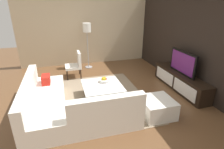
{
  "coord_description": "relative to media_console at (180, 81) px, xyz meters",
  "views": [
    {
      "loc": [
        4.09,
        -0.83,
        2.42
      ],
      "look_at": [
        -0.31,
        0.43,
        0.56
      ],
      "focal_mm": 29.03,
      "sensor_mm": 36.0,
      "label": 1
    }
  ],
  "objects": [
    {
      "name": "accent_chair_near",
      "position": [
        -1.77,
        -2.82,
        0.24
      ],
      "size": [
        0.54,
        0.52,
        0.87
      ],
      "rotation": [
        0.0,
        0.0,
        0.03
      ],
      "color": "black",
      "rests_on": "ground"
    },
    {
      "name": "media_console",
      "position": [
        0.0,
        0.0,
        0.0
      ],
      "size": [
        2.13,
        0.44,
        0.5
      ],
      "color": "black",
      "rests_on": "ground"
    },
    {
      "name": "coffee_table",
      "position": [
        -0.1,
        -2.3,
        -0.05
      ],
      "size": [
        1.04,
        1.01,
        0.38
      ],
      "color": "black",
      "rests_on": "ground"
    },
    {
      "name": "television",
      "position": [
        0.0,
        0.0,
        0.57
      ],
      "size": [
        1.07,
        0.06,
        0.65
      ],
      "color": "black",
      "rests_on": "media_console"
    },
    {
      "name": "floor_lamp",
      "position": [
        -2.62,
        -2.27,
        1.16
      ],
      "size": [
        0.3,
        0.3,
        1.69
      ],
      "color": "#A5A5AA",
      "rests_on": "ground"
    },
    {
      "name": "area_rug",
      "position": [
        -0.1,
        -2.4,
        -0.24
      ],
      "size": [
        2.99,
        2.4,
        0.01
      ],
      "primitive_type": "cube",
      "color": "gray",
      "rests_on": "ground"
    },
    {
      "name": "fruit_bowl",
      "position": [
        -0.28,
        -2.2,
        0.18
      ],
      "size": [
        0.28,
        0.28,
        0.14
      ],
      "color": "silver",
      "rests_on": "coffee_table"
    },
    {
      "name": "sectional_couch",
      "position": [
        0.51,
        -3.28,
        0.03
      ],
      "size": [
        2.4,
        2.34,
        0.81
      ],
      "color": "white",
      "rests_on": "ground"
    },
    {
      "name": "ottoman",
      "position": [
        1.01,
        -1.3,
        -0.05
      ],
      "size": [
        0.7,
        0.7,
        0.4
      ],
      "primitive_type": "cube",
      "color": "white",
      "rests_on": "ground"
    },
    {
      "name": "side_wall_left",
      "position": [
        -3.2,
        -2.2,
        1.15
      ],
      "size": [
        0.12,
        5.2,
        2.8
      ],
      "primitive_type": "cube",
      "color": "#C6B28E",
      "rests_on": "ground"
    },
    {
      "name": "ground_plane",
      "position": [
        0.0,
        -2.4,
        -0.25
      ],
      "size": [
        14.0,
        14.0,
        0.0
      ],
      "primitive_type": "plane",
      "color": "brown"
    },
    {
      "name": "feature_wall_back",
      "position": [
        0.0,
        0.3,
        1.15
      ],
      "size": [
        6.4,
        0.12,
        2.8
      ],
      "primitive_type": "cube",
      "color": "black",
      "rests_on": "ground"
    }
  ]
}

